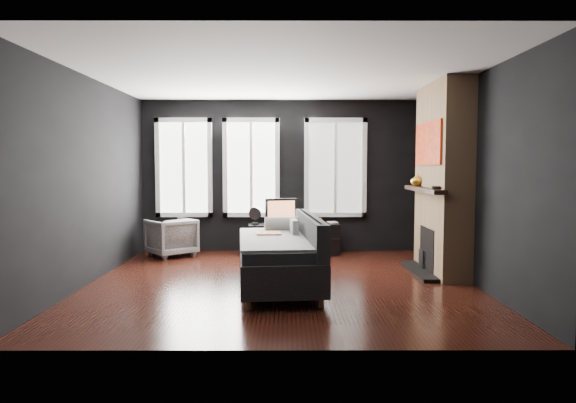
{
  "coord_description": "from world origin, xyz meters",
  "views": [
    {
      "loc": [
        0.08,
        -6.69,
        1.55
      ],
      "look_at": [
        0.1,
        0.3,
        1.05
      ],
      "focal_mm": 32.0,
      "sensor_mm": 36.0,
      "label": 1
    }
  ],
  "objects_px": {
    "monitor": "(281,209)",
    "book": "(328,217)",
    "media_console": "(294,239)",
    "mug": "(318,220)",
    "sofa": "(278,251)",
    "armchair": "(171,235)",
    "mantel_vase": "(417,180)"
  },
  "relations": [
    {
      "from": "media_console",
      "to": "mug",
      "type": "relative_size",
      "value": 12.51
    },
    {
      "from": "monitor",
      "to": "mantel_vase",
      "type": "distance_m",
      "value": 2.38
    },
    {
      "from": "sofa",
      "to": "media_console",
      "type": "xyz_separation_m",
      "value": [
        0.22,
        2.38,
        -0.19
      ]
    },
    {
      "from": "media_console",
      "to": "mug",
      "type": "xyz_separation_m",
      "value": [
        0.43,
        0.01,
        0.33
      ]
    },
    {
      "from": "mug",
      "to": "mantel_vase",
      "type": "bearing_deg",
      "value": -36.65
    },
    {
      "from": "monitor",
      "to": "mantel_vase",
      "type": "height_order",
      "value": "mantel_vase"
    },
    {
      "from": "sofa",
      "to": "media_console",
      "type": "distance_m",
      "value": 2.4
    },
    {
      "from": "sofa",
      "to": "book",
      "type": "bearing_deg",
      "value": 66.53
    },
    {
      "from": "mug",
      "to": "armchair",
      "type": "bearing_deg",
      "value": -176.42
    },
    {
      "from": "sofa",
      "to": "armchair",
      "type": "height_order",
      "value": "sofa"
    },
    {
      "from": "armchair",
      "to": "monitor",
      "type": "bearing_deg",
      "value": 144.33
    },
    {
      "from": "media_console",
      "to": "book",
      "type": "height_order",
      "value": "book"
    },
    {
      "from": "monitor",
      "to": "mug",
      "type": "xyz_separation_m",
      "value": [
        0.65,
        0.01,
        -0.19
      ]
    },
    {
      "from": "mug",
      "to": "sofa",
      "type": "bearing_deg",
      "value": -105.27
    },
    {
      "from": "monitor",
      "to": "book",
      "type": "height_order",
      "value": "monitor"
    },
    {
      "from": "armchair",
      "to": "book",
      "type": "bearing_deg",
      "value": 146.21
    },
    {
      "from": "monitor",
      "to": "mantel_vase",
      "type": "bearing_deg",
      "value": -44.76
    },
    {
      "from": "mantel_vase",
      "to": "armchair",
      "type": "bearing_deg",
      "value": 167.11
    },
    {
      "from": "mug",
      "to": "book",
      "type": "distance_m",
      "value": 0.23
    },
    {
      "from": "armchair",
      "to": "mantel_vase",
      "type": "height_order",
      "value": "mantel_vase"
    },
    {
      "from": "armchair",
      "to": "monitor",
      "type": "relative_size",
      "value": 1.27
    },
    {
      "from": "sofa",
      "to": "armchair",
      "type": "bearing_deg",
      "value": 124.46
    },
    {
      "from": "armchair",
      "to": "book",
      "type": "relative_size",
      "value": 3.28
    },
    {
      "from": "book",
      "to": "mantel_vase",
      "type": "height_order",
      "value": "mantel_vase"
    },
    {
      "from": "mantel_vase",
      "to": "media_console",
      "type": "bearing_deg",
      "value": 150.42
    },
    {
      "from": "mantel_vase",
      "to": "monitor",
      "type": "bearing_deg",
      "value": 153.19
    },
    {
      "from": "armchair",
      "to": "media_console",
      "type": "bearing_deg",
      "value": 144.0
    },
    {
      "from": "media_console",
      "to": "monitor",
      "type": "relative_size",
      "value": 2.77
    },
    {
      "from": "media_console",
      "to": "book",
      "type": "xyz_separation_m",
      "value": [
        0.61,
        0.15,
        0.38
      ]
    },
    {
      "from": "media_console",
      "to": "book",
      "type": "bearing_deg",
      "value": 7.3
    },
    {
      "from": "sofa",
      "to": "mug",
      "type": "distance_m",
      "value": 2.48
    },
    {
      "from": "armchair",
      "to": "mantel_vase",
      "type": "xyz_separation_m",
      "value": [
        3.93,
        -0.9,
        0.97
      ]
    }
  ]
}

